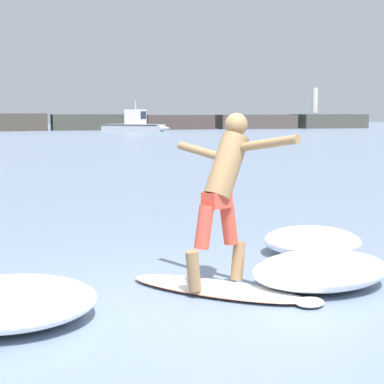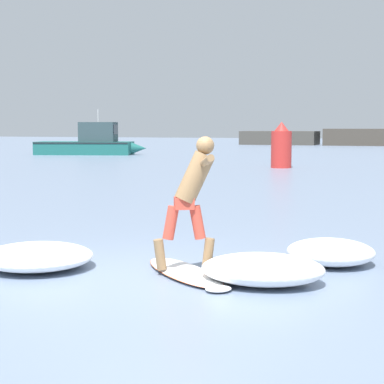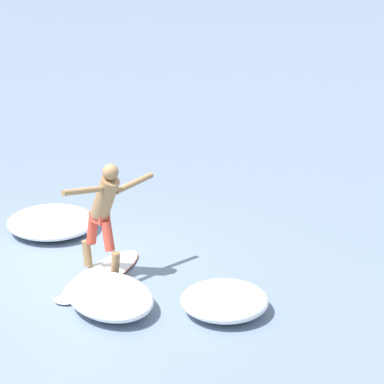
# 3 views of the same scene
# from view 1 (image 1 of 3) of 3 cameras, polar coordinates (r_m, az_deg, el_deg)

# --- Properties ---
(ground_plane) EXTENTS (200.00, 200.00, 0.00)m
(ground_plane) POSITION_cam_1_polar(r_m,az_deg,el_deg) (6.33, 0.34, -9.93)
(ground_plane) COLOR slate
(rock_jetty_breakwater) EXTENTS (54.97, 4.69, 4.68)m
(rock_jetty_breakwater) POSITION_cam_1_polar(r_m,az_deg,el_deg) (69.40, -5.14, 6.22)
(rock_jetty_breakwater) COLOR #44413C
(rock_jetty_breakwater) RESTS_ON ground
(surfboard) EXTENTS (1.81, 1.88, 0.21)m
(surfboard) POSITION_cam_1_polar(r_m,az_deg,el_deg) (6.71, 2.46, -8.59)
(surfboard) COLOR white
(surfboard) RESTS_ON ground
(surfer) EXTENTS (1.02, 1.57, 1.78)m
(surfer) POSITION_cam_1_polar(r_m,az_deg,el_deg) (6.60, 2.94, 0.81)
(surfer) COLOR olive
(surfer) RESTS_ON surfboard
(fishing_boat_near_jetty) EXTENTS (6.20, 5.29, 3.02)m
(fishing_boat_near_jetty) POSITION_cam_1_polar(r_m,az_deg,el_deg) (62.10, -5.09, 5.97)
(fishing_boat_near_jetty) COLOR #A9ABB7
(fishing_boat_near_jetty) RESTS_ON ground
(wave_foam_at_tail) EXTENTS (1.70, 1.34, 0.38)m
(wave_foam_at_tail) POSITION_cam_1_polar(r_m,az_deg,el_deg) (6.98, 11.37, -6.83)
(wave_foam_at_tail) COLOR white
(wave_foam_at_tail) RESTS_ON ground
(wave_foam_at_nose) EXTENTS (1.65, 1.59, 0.34)m
(wave_foam_at_nose) POSITION_cam_1_polar(r_m,az_deg,el_deg) (6.05, -16.04, -9.36)
(wave_foam_at_nose) COLOR white
(wave_foam_at_nose) RESTS_ON ground
(wave_foam_beside) EXTENTS (1.52, 1.49, 0.36)m
(wave_foam_beside) POSITION_cam_1_polar(r_m,az_deg,el_deg) (8.55, 10.63, -4.31)
(wave_foam_beside) COLOR white
(wave_foam_beside) RESTS_ON ground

